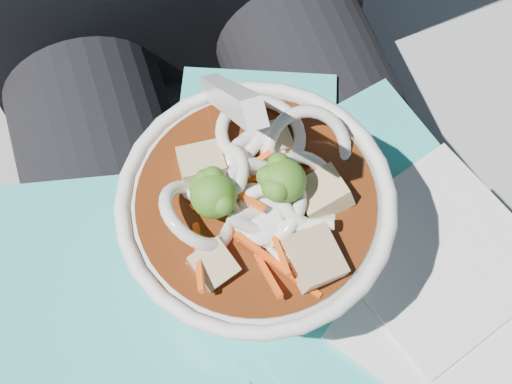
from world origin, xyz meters
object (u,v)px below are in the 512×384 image
object	(u,v)px
lap	(269,291)
person_body	(233,176)
udon_bowl	(256,221)
stone_ledge	(226,252)
plastic_bag	(229,269)

from	to	relation	value
lap	person_body	world-z (taller)	person_body
udon_bowl	stone_ledge	bearing A→B (deg)	86.25
plastic_bag	lap	bearing A→B (deg)	-1.78
person_body	plastic_bag	distance (m)	0.11
lap	udon_bowl	bearing A→B (deg)	158.21
stone_ledge	person_body	xyz separation A→B (m)	(0.00, -0.06, 0.32)
person_body	udon_bowl	distance (m)	0.14
stone_ledge	plastic_bag	world-z (taller)	plastic_bag
udon_bowl	person_body	bearing A→B (deg)	83.82
lap	person_body	size ratio (longest dim) A/B	0.48
lap	person_body	bearing A→B (deg)	90.00
person_body	stone_ledge	bearing A→B (deg)	90.00
plastic_bag	udon_bowl	distance (m)	0.07
stone_ledge	udon_bowl	bearing A→B (deg)	-93.75
person_body	plastic_bag	bearing A→B (deg)	-108.18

